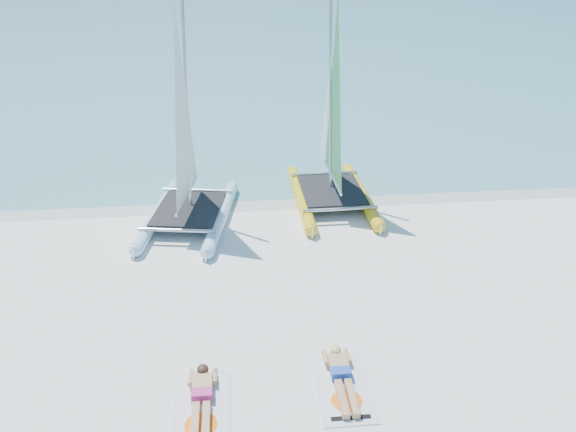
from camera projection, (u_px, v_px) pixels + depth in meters
The scene contains 9 objects.
ground at pixel (302, 303), 12.67m from camera, with size 140.00×140.00×0.00m, color white.
sea at pixel (240, 0), 68.54m from camera, with size 140.00×115.00×0.01m, color #68A7AE.
wet_sand_strip at pixel (281, 200), 17.55m from camera, with size 140.00×1.40×0.01m, color beige.
catamaran_blue at pixel (185, 158), 15.51m from camera, with size 2.95×4.94×6.34m.
catamaran_yellow at pixel (331, 134), 16.93m from camera, with size 2.35×5.13×6.50m.
towel_a at pixel (202, 410), 9.84m from camera, with size 1.00×1.85×0.02m, color white.
sunbather_a at pixel (202, 397), 9.96m from camera, with size 0.37×1.73×0.26m.
towel_b at pixel (343, 387), 10.33m from camera, with size 1.00×1.85×0.02m, color white.
sunbather_b at pixel (341, 375), 10.45m from camera, with size 0.37×1.73×0.26m.
Camera 1 is at (-1.33, -10.31, 7.50)m, focal length 35.00 mm.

